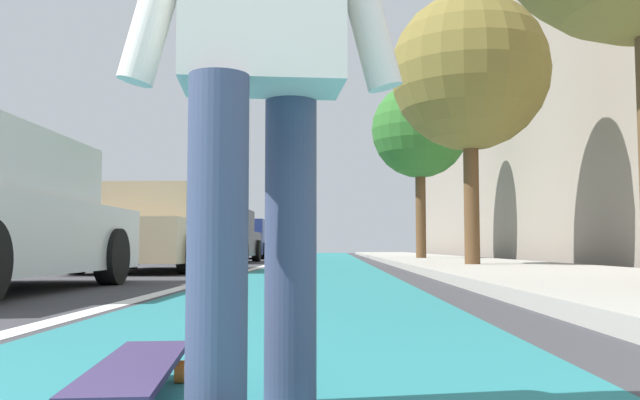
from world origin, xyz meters
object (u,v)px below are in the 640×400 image
at_px(parked_car_mid, 156,231).
at_px(parked_car_far, 221,237).
at_px(skateboard, 136,371).
at_px(street_tree_far, 420,131).
at_px(street_tree_mid, 469,73).
at_px(parked_car_end, 245,240).
at_px(traffic_light, 284,180).
at_px(skater_person, 261,43).

bearing_deg(parked_car_mid, parked_car_far, 0.11).
relative_size(skateboard, parked_car_mid, 0.19).
bearing_deg(street_tree_far, street_tree_mid, 180.00).
distance_m(skateboard, street_tree_mid, 11.59).
bearing_deg(parked_car_end, street_tree_far, -133.93).
height_order(skateboard, street_tree_far, street_tree_far).
bearing_deg(street_tree_mid, parked_car_far, 41.57).
distance_m(traffic_light, street_tree_far, 7.87).
relative_size(skateboard, parked_car_end, 0.20).
bearing_deg(skater_person, traffic_light, 4.24).
distance_m(parked_car_mid, parked_car_end, 13.54).
height_order(parked_car_far, traffic_light, traffic_light).
relative_size(skateboard, parked_car_far, 0.19).
distance_m(parked_car_end, traffic_light, 2.84).
xyz_separation_m(parked_car_far, parked_car_end, (6.59, 0.21, -0.02)).
bearing_deg(parked_car_end, parked_car_far, -178.20).
xyz_separation_m(skateboard, parked_car_far, (17.05, 2.68, 0.62)).
bearing_deg(street_tree_far, parked_car_far, 98.60).
relative_size(parked_car_far, parked_car_end, 1.04).
bearing_deg(street_tree_far, parked_car_end, 46.07).
xyz_separation_m(parked_car_mid, street_tree_far, (7.81, -5.72, 3.16)).
relative_size(parked_car_mid, street_tree_mid, 0.87).
xyz_separation_m(skater_person, traffic_light, (24.46, 1.81, 2.12)).
bearing_deg(parked_car_far, street_tree_far, -81.40).
xyz_separation_m(traffic_light, street_tree_far, (-6.39, -4.52, 0.81)).
xyz_separation_m(parked_car_end, traffic_light, (0.67, -1.42, 2.36)).
distance_m(skater_person, parked_car_mid, 10.69).
distance_m(skateboard, parked_car_far, 17.27).
relative_size(skater_person, traffic_light, 0.37).
relative_size(parked_car_mid, traffic_light, 1.01).
relative_size(parked_car_end, street_tree_mid, 0.83).
xyz_separation_m(skater_person, parked_car_far, (17.20, 3.02, -0.22)).
bearing_deg(skateboard, skater_person, -113.42).
distance_m(parked_car_mid, traffic_light, 14.44).
relative_size(skater_person, parked_car_mid, 0.37).
xyz_separation_m(skater_person, parked_car_mid, (10.26, 3.01, -0.23)).
bearing_deg(parked_car_end, parked_car_mid, -179.07).
bearing_deg(skateboard, traffic_light, 3.46).
relative_size(skateboard, street_tree_mid, 0.17).
distance_m(parked_car_mid, street_tree_far, 10.18).
height_order(parked_car_far, parked_car_end, parked_car_far).
height_order(skateboard, parked_car_far, parked_car_far).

